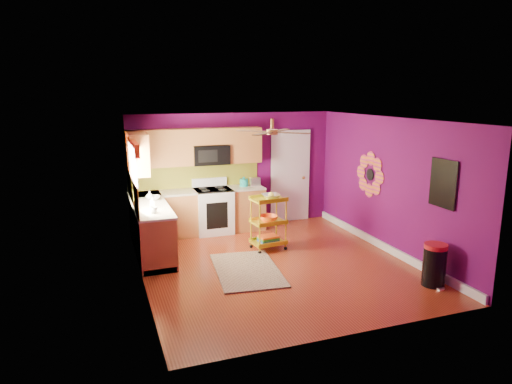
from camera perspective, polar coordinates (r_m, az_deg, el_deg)
name	(u,v)px	position (r m, az deg, el deg)	size (l,w,h in m)	color
ground	(275,264)	(8.05, 2.44, -9.00)	(5.00, 5.00, 0.00)	maroon
room_envelope	(278,172)	(7.62, 2.74, 2.54)	(4.54, 5.04, 2.52)	#5A0A52
lower_cabinets	(179,220)	(9.23, -9.62, -3.50)	(2.81, 2.31, 0.94)	#975729
electric_range	(213,210)	(9.71, -5.38, -2.28)	(0.76, 0.66, 1.13)	white
upper_cabinetry	(178,150)	(9.32, -9.68, 5.23)	(2.80, 2.30, 1.26)	#975729
left_window	(133,163)	(8.10, -15.08, 3.46)	(0.08, 1.35, 1.08)	white
panel_door	(290,177)	(10.47, 4.29, 1.86)	(0.95, 0.11, 2.15)	white
right_wall_art	(400,178)	(8.45, 17.57, 1.65)	(0.04, 2.74, 1.04)	black
ceiling_fan	(272,131)	(7.71, 2.03, 7.59)	(1.01, 1.01, 0.26)	#BF8C3F
shag_rug	(247,270)	(7.78, -1.13, -9.69)	(1.03, 1.69, 0.02)	#311B10
rolling_cart	(269,220)	(8.61, 1.61, -3.54)	(0.66, 0.51, 1.11)	yellow
trash_can	(434,265)	(7.62, 21.40, -8.47)	(0.40, 0.41, 0.67)	black
teal_kettle	(244,182)	(9.84, -1.53, 1.20)	(0.18, 0.18, 0.21)	teal
toaster	(255,182)	(9.89, -0.16, 1.30)	(0.22, 0.15, 0.18)	beige
soap_bottle_a	(152,202)	(8.26, -12.84, -1.27)	(0.08, 0.08, 0.18)	#EA3F72
soap_bottle_b	(150,195)	(8.82, -13.14, -0.41)	(0.14, 0.14, 0.18)	white
counter_dish	(153,198)	(8.86, -12.76, -0.71)	(0.27, 0.27, 0.07)	white
counter_cup	(153,210)	(7.86, -12.72, -2.22)	(0.14, 0.14, 0.11)	white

